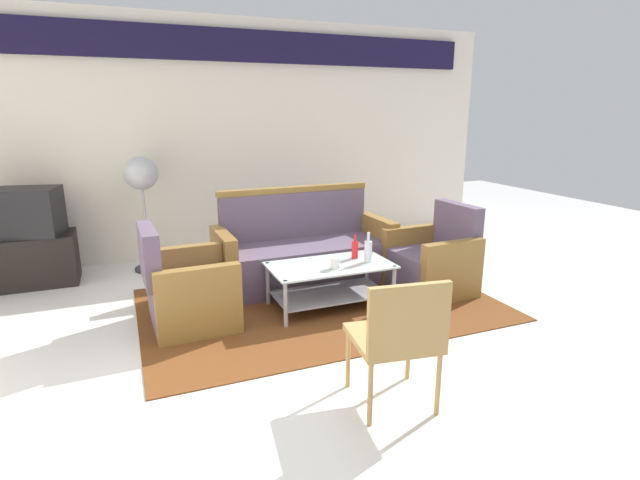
{
  "coord_description": "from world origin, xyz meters",
  "views": [
    {
      "loc": [
        -1.54,
        -3.0,
        1.75
      ],
      "look_at": [
        0.02,
        0.82,
        0.65
      ],
      "focal_mm": 27.48,
      "sensor_mm": 36.0,
      "label": 1
    }
  ],
  "objects_px": {
    "bottle_clear": "(368,251)",
    "cup": "(335,263)",
    "pedestal_fan": "(142,180)",
    "wicker_chair": "(399,333)",
    "television": "(27,212)",
    "tv_stand": "(34,260)",
    "armchair_right": "(433,263)",
    "armchair_left": "(188,292)",
    "coffee_table": "(330,279)",
    "bottle_red": "(355,249)",
    "couch": "(304,253)"
  },
  "relations": [
    {
      "from": "couch",
      "to": "wicker_chair",
      "type": "xyz_separation_m",
      "value": [
        -0.27,
        -2.32,
        0.18
      ]
    },
    {
      "from": "bottle_clear",
      "to": "pedestal_fan",
      "type": "xyz_separation_m",
      "value": [
        -1.8,
        1.84,
        0.5
      ]
    },
    {
      "from": "couch",
      "to": "armchair_left",
      "type": "xyz_separation_m",
      "value": [
        -1.26,
        -0.61,
        -0.03
      ]
    },
    {
      "from": "armchair_right",
      "to": "tv_stand",
      "type": "distance_m",
      "value": 4.05
    },
    {
      "from": "television",
      "to": "pedestal_fan",
      "type": "xyz_separation_m",
      "value": [
        1.11,
        0.05,
        0.25
      ]
    },
    {
      "from": "cup",
      "to": "tv_stand",
      "type": "height_order",
      "value": "tv_stand"
    },
    {
      "from": "couch",
      "to": "armchair_right",
      "type": "bearing_deg",
      "value": 145.71
    },
    {
      "from": "armchair_right",
      "to": "television",
      "type": "xyz_separation_m",
      "value": [
        -3.68,
        1.71,
        0.47
      ]
    },
    {
      "from": "television",
      "to": "wicker_chair",
      "type": "xyz_separation_m",
      "value": [
        2.31,
        -3.32,
        -0.27
      ]
    },
    {
      "from": "bottle_clear",
      "to": "television",
      "type": "height_order",
      "value": "television"
    },
    {
      "from": "armchair_left",
      "to": "television",
      "type": "bearing_deg",
      "value": -142.32
    },
    {
      "from": "bottle_clear",
      "to": "tv_stand",
      "type": "bearing_deg",
      "value": 148.41
    },
    {
      "from": "armchair_left",
      "to": "wicker_chair",
      "type": "relative_size",
      "value": 1.01
    },
    {
      "from": "armchair_right",
      "to": "bottle_red",
      "type": "distance_m",
      "value": 0.85
    },
    {
      "from": "armchair_right",
      "to": "bottle_red",
      "type": "xyz_separation_m",
      "value": [
        -0.82,
        0.07,
        0.21
      ]
    },
    {
      "from": "television",
      "to": "pedestal_fan",
      "type": "relative_size",
      "value": 0.53
    },
    {
      "from": "cup",
      "to": "wicker_chair",
      "type": "relative_size",
      "value": 0.12
    },
    {
      "from": "armchair_right",
      "to": "coffee_table",
      "type": "bearing_deg",
      "value": 87.82
    },
    {
      "from": "pedestal_fan",
      "to": "cup",
      "type": "bearing_deg",
      "value": -52.52
    },
    {
      "from": "tv_stand",
      "to": "television",
      "type": "relative_size",
      "value": 1.18
    },
    {
      "from": "bottle_clear",
      "to": "pedestal_fan",
      "type": "height_order",
      "value": "pedestal_fan"
    },
    {
      "from": "bottle_clear",
      "to": "tv_stand",
      "type": "height_order",
      "value": "bottle_clear"
    },
    {
      "from": "cup",
      "to": "pedestal_fan",
      "type": "height_order",
      "value": "pedestal_fan"
    },
    {
      "from": "couch",
      "to": "bottle_red",
      "type": "distance_m",
      "value": 0.72
    },
    {
      "from": "coffee_table",
      "to": "wicker_chair",
      "type": "xyz_separation_m",
      "value": [
        -0.25,
        -1.59,
        0.22
      ]
    },
    {
      "from": "couch",
      "to": "wicker_chair",
      "type": "distance_m",
      "value": 2.35
    },
    {
      "from": "armchair_left",
      "to": "armchair_right",
      "type": "height_order",
      "value": "same"
    },
    {
      "from": "bottle_red",
      "to": "pedestal_fan",
      "type": "bearing_deg",
      "value": 135.99
    },
    {
      "from": "bottle_red",
      "to": "pedestal_fan",
      "type": "height_order",
      "value": "pedestal_fan"
    },
    {
      "from": "bottle_red",
      "to": "pedestal_fan",
      "type": "distance_m",
      "value": 2.48
    },
    {
      "from": "bottle_clear",
      "to": "cup",
      "type": "xyz_separation_m",
      "value": [
        -0.35,
        -0.06,
        -0.06
      ]
    },
    {
      "from": "armchair_right",
      "to": "bottle_clear",
      "type": "height_order",
      "value": "armchair_right"
    },
    {
      "from": "armchair_right",
      "to": "wicker_chair",
      "type": "height_order",
      "value": "armchair_right"
    },
    {
      "from": "armchair_left",
      "to": "bottle_red",
      "type": "bearing_deg",
      "value": 87.01
    },
    {
      "from": "tv_stand",
      "to": "television",
      "type": "distance_m",
      "value": 0.5
    },
    {
      "from": "wicker_chair",
      "to": "tv_stand",
      "type": "bearing_deg",
      "value": 132.93
    },
    {
      "from": "armchair_left",
      "to": "tv_stand",
      "type": "height_order",
      "value": "armchair_left"
    },
    {
      "from": "armchair_right",
      "to": "television",
      "type": "relative_size",
      "value": 1.26
    },
    {
      "from": "coffee_table",
      "to": "bottle_clear",
      "type": "distance_m",
      "value": 0.43
    },
    {
      "from": "couch",
      "to": "pedestal_fan",
      "type": "distance_m",
      "value": 1.94
    },
    {
      "from": "armchair_left",
      "to": "bottle_red",
      "type": "relative_size",
      "value": 3.78
    },
    {
      "from": "television",
      "to": "pedestal_fan",
      "type": "distance_m",
      "value": 1.14
    },
    {
      "from": "armchair_left",
      "to": "pedestal_fan",
      "type": "relative_size",
      "value": 0.67
    },
    {
      "from": "pedestal_fan",
      "to": "wicker_chair",
      "type": "relative_size",
      "value": 1.51
    },
    {
      "from": "coffee_table",
      "to": "bottle_red",
      "type": "xyz_separation_m",
      "value": [
        0.29,
        0.09,
        0.22
      ]
    },
    {
      "from": "television",
      "to": "pedestal_fan",
      "type": "height_order",
      "value": "pedestal_fan"
    },
    {
      "from": "couch",
      "to": "bottle_clear",
      "type": "relative_size",
      "value": 6.49
    },
    {
      "from": "bottle_clear",
      "to": "television",
      "type": "relative_size",
      "value": 0.41
    },
    {
      "from": "cup",
      "to": "television",
      "type": "bearing_deg",
      "value": 144.2
    },
    {
      "from": "bottle_red",
      "to": "wicker_chair",
      "type": "height_order",
      "value": "wicker_chair"
    }
  ]
}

